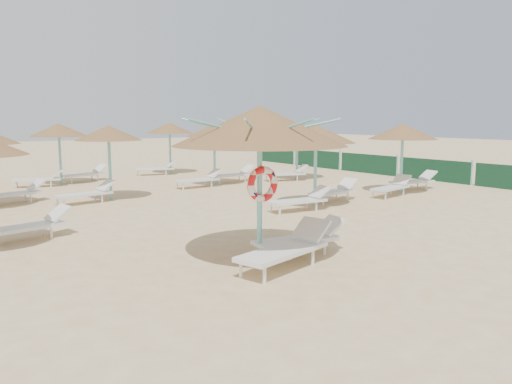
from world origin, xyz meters
TOP-DOWN VIEW (x-y plane):
  - ground at (0.00, 0.00)m, footprint 120.00×120.00m
  - main_palapa at (-0.32, 0.12)m, footprint 3.50×3.50m
  - lounger_main_a at (-0.19, -0.63)m, footprint 2.39×1.21m
  - lounger_main_b at (0.68, -0.05)m, footprint 2.11×0.89m
  - palapa_field at (2.19, 9.82)m, footprint 19.06×14.53m
  - windbreak_fence at (14.00, 9.96)m, footprint 0.08×19.84m

SIDE VIEW (x-z plane):
  - ground at x=0.00m, z-range 0.00..0.00m
  - lounger_main_b at x=0.68m, z-range -0.02..0.73m
  - lounger_main_a at x=-0.19m, z-range -0.02..0.81m
  - windbreak_fence at x=14.00m, z-range -0.05..1.05m
  - palapa_field at x=2.19m, z-range 0.92..3.65m
  - main_palapa at x=-0.32m, z-range 1.16..4.30m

